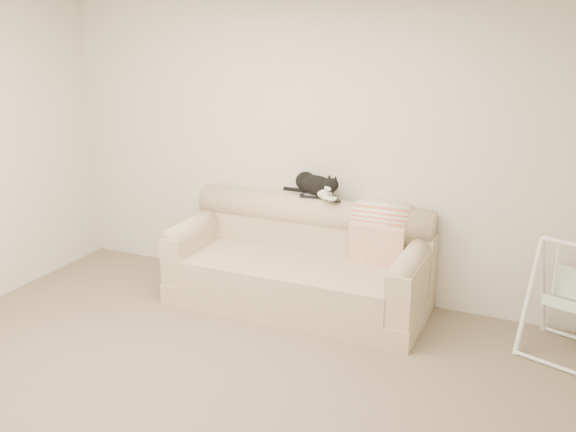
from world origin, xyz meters
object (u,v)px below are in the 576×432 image
object	(u,v)px
remote_a	(310,196)
tuxedo_cat	(316,185)
remote_b	(333,199)
baby_swing	(569,299)
sofa	(300,265)

from	to	relation	value
remote_a	tuxedo_cat	size ratio (longest dim) A/B	0.32
remote_a	tuxedo_cat	xyz separation A→B (m)	(0.04, 0.03, 0.10)
remote_b	baby_swing	world-z (taller)	remote_b
sofa	baby_swing	size ratio (longest dim) A/B	2.51
baby_swing	sofa	bearing A→B (deg)	179.78
remote_a	baby_swing	xyz separation A→B (m)	(2.15, -0.24, -0.47)
sofa	tuxedo_cat	world-z (taller)	tuxedo_cat
remote_b	baby_swing	size ratio (longest dim) A/B	0.19
sofa	remote_a	size ratio (longest dim) A/B	11.96
sofa	remote_a	distance (m)	0.61
sofa	baby_swing	xyz separation A→B (m)	(2.14, -0.01, 0.08)
sofa	remote_a	xyz separation A→B (m)	(-0.01, 0.24, 0.56)
remote_b	baby_swing	distance (m)	2.01
remote_a	sofa	bearing A→B (deg)	-87.52
remote_b	tuxedo_cat	world-z (taller)	tuxedo_cat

